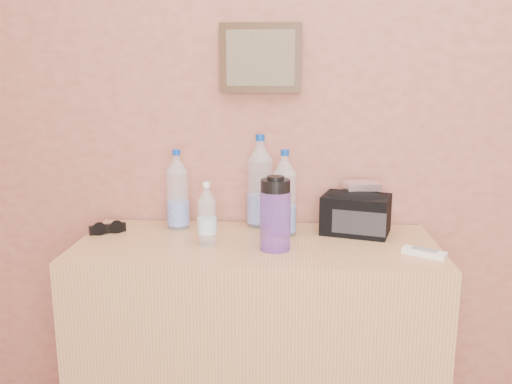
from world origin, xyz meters
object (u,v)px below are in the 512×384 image
(dresser, at_px, (256,345))
(nalgene_bottle, at_px, (275,214))
(pet_large_c, at_px, (284,198))
(sunglasses, at_px, (108,229))
(pet_small, at_px, (207,217))
(pet_large_b, at_px, (260,186))
(ac_remote, at_px, (424,253))
(foil_packet, at_px, (362,185))
(toiletry_bag, at_px, (356,212))
(pet_large_a, at_px, (178,194))

(dresser, bearing_deg, nalgene_bottle, -48.04)
(pet_large_c, relative_size, sunglasses, 2.34)
(nalgene_bottle, distance_m, sunglasses, 0.64)
(dresser, height_order, pet_small, pet_small)
(dresser, relative_size, pet_large_b, 3.54)
(pet_large_b, height_order, ac_remote, pet_large_b)
(pet_large_c, height_order, sunglasses, pet_large_c)
(nalgene_bottle, bearing_deg, foil_packet, 37.83)
(sunglasses, bearing_deg, foil_packet, -23.30)
(dresser, xyz_separation_m, toiletry_bag, (0.35, 0.14, 0.47))
(pet_large_b, xyz_separation_m, nalgene_bottle, (0.07, -0.28, -0.03))
(pet_large_b, bearing_deg, toiletry_bag, -11.13)
(pet_large_c, relative_size, pet_small, 1.43)
(dresser, xyz_separation_m, foil_packet, (0.38, 0.16, 0.56))
(pet_large_b, relative_size, nalgene_bottle, 1.42)
(pet_large_c, height_order, ac_remote, pet_large_c)
(pet_large_c, xyz_separation_m, ac_remote, (0.45, -0.21, -0.13))
(pet_small, bearing_deg, nalgene_bottle, -9.23)
(ac_remote, bearing_deg, nalgene_bottle, -152.07)
(ac_remote, distance_m, foil_packet, 0.36)
(nalgene_bottle, bearing_deg, pet_large_b, 103.22)
(sunglasses, xyz_separation_m, toiletry_bag, (0.90, 0.06, 0.06))
(pet_small, bearing_deg, pet_large_c, 27.76)
(pet_large_b, bearing_deg, dresser, -90.37)
(foil_packet, bearing_deg, ac_remote, -57.67)
(dresser, distance_m, pet_small, 0.51)
(pet_small, distance_m, nalgene_bottle, 0.24)
(pet_large_a, bearing_deg, dresser, -27.78)
(ac_remote, distance_m, toiletry_bag, 0.32)
(foil_packet, bearing_deg, nalgene_bottle, -142.17)
(toiletry_bag, bearing_deg, pet_large_b, -174.67)
(pet_large_b, distance_m, ac_remote, 0.64)
(pet_large_a, distance_m, pet_large_c, 0.40)
(dresser, xyz_separation_m, pet_large_a, (-0.30, 0.16, 0.52))
(pet_small, bearing_deg, foil_packet, 20.46)
(dresser, bearing_deg, pet_large_c, 46.40)
(toiletry_bag, bearing_deg, pet_large_c, -155.46)
(pet_large_c, bearing_deg, sunglasses, -177.66)
(dresser, xyz_separation_m, pet_small, (-0.16, -0.04, 0.48))
(pet_large_c, distance_m, ac_remote, 0.51)
(sunglasses, bearing_deg, pet_large_b, -15.37)
(nalgene_bottle, xyz_separation_m, foil_packet, (0.31, 0.24, 0.05))
(pet_large_c, bearing_deg, pet_large_b, 131.20)
(pet_large_b, distance_m, nalgene_bottle, 0.29)
(nalgene_bottle, bearing_deg, pet_large_c, 81.09)
(pet_large_a, distance_m, toiletry_bag, 0.66)
(nalgene_bottle, height_order, sunglasses, nalgene_bottle)
(pet_large_c, distance_m, pet_small, 0.30)
(pet_large_a, xyz_separation_m, nalgene_bottle, (0.37, -0.24, -0.01))
(dresser, height_order, sunglasses, sunglasses)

